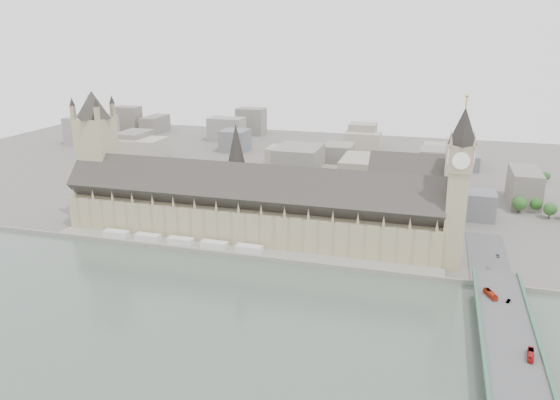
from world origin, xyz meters
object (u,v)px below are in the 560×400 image
(palace_of_westminster, at_px, (248,208))
(red_bus_south, at_px, (531,355))
(westminster_bridge, at_px, (508,347))
(red_bus_north, at_px, (490,294))
(car_approach, at_px, (498,256))
(elizabeth_tower, at_px, (459,178))
(westminster_abbey, at_px, (415,189))
(car_silver, at_px, (508,301))
(victoria_tower, at_px, (97,151))

(palace_of_westminster, height_order, red_bus_south, palace_of_westminster)
(westminster_bridge, relative_size, red_bus_north, 29.42)
(red_bus_north, height_order, car_approach, red_bus_north)
(elizabeth_tower, distance_m, car_approach, 54.38)
(westminster_abbey, bearing_deg, car_silver, -69.77)
(westminster_bridge, height_order, red_bus_north, red_bus_north)
(elizabeth_tower, xyz_separation_m, car_silver, (27.12, -60.07, -47.20))
(elizabeth_tower, bearing_deg, westminster_bridge, -75.89)
(victoria_tower, bearing_deg, car_approach, -3.53)
(palace_of_westminster, distance_m, elizabeth_tower, 142.94)
(elizabeth_tower, xyz_separation_m, red_bus_south, (30.78, -110.34, -46.41))
(westminster_abbey, relative_size, car_approach, 14.19)
(car_silver, relative_size, car_approach, 0.81)
(elizabeth_tower, bearing_deg, palace_of_westminster, 175.15)
(car_silver, bearing_deg, victoria_tower, -174.14)
(westminster_abbey, relative_size, car_silver, 17.60)
(westminster_abbey, distance_m, red_bus_south, 206.09)
(westminster_bridge, bearing_deg, car_approach, 88.14)
(elizabeth_tower, distance_m, victoria_tower, 260.64)
(elizabeth_tower, relative_size, car_approach, 22.44)
(victoria_tower, height_order, westminster_bridge, victoria_tower)
(car_approach, bearing_deg, car_silver, -90.63)
(westminster_abbey, xyz_separation_m, red_bus_north, (45.78, -143.56, -13.29))
(red_bus_south, distance_m, car_approach, 110.68)
(elizabeth_tower, distance_m, westminster_abbey, 96.91)
(westminster_bridge, distance_m, car_silver, 36.04)
(victoria_tower, xyz_separation_m, red_bus_north, (278.71, -74.56, -43.42))
(car_silver, xyz_separation_m, car_approach, (-0.02, 60.34, 0.06))
(westminster_bridge, xyz_separation_m, car_approach, (3.10, 95.78, 5.82))
(westminster_bridge, bearing_deg, red_bus_south, -65.46)
(palace_of_westminster, bearing_deg, car_silver, -23.49)
(victoria_tower, relative_size, westminster_abbey, 1.47)
(red_bus_north, distance_m, car_silver, 9.16)
(palace_of_westminster, relative_size, red_bus_south, 25.94)
(palace_of_westminster, xyz_separation_m, westminster_bridge, (162.00, -107.20, -17.58))
(car_approach, bearing_deg, red_bus_north, -99.05)
(palace_of_westminster, relative_size, victoria_tower, 2.65)
(westminster_bridge, relative_size, westminster_abbey, 4.78)
(elizabeth_tower, bearing_deg, red_bus_north, -71.70)
(westminster_abbey, bearing_deg, red_bus_south, -73.66)
(car_silver, bearing_deg, red_bus_north, 178.47)
(victoria_tower, distance_m, red_bus_north, 291.76)
(car_silver, bearing_deg, palace_of_westminster, 177.58)
(red_bus_south, xyz_separation_m, car_approach, (-3.67, 110.62, -0.73))
(red_bus_north, xyz_separation_m, red_bus_south, (12.07, -53.78, -0.12))
(red_bus_north, bearing_deg, palace_of_westminster, 132.05)
(victoria_tower, bearing_deg, palace_of_westminster, -2.96)
(elizabeth_tower, distance_m, westminster_bridge, 111.81)
(palace_of_westminster, xyz_separation_m, red_bus_north, (156.71, -68.26, -10.92))
(elizabeth_tower, bearing_deg, victoria_tower, 176.04)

